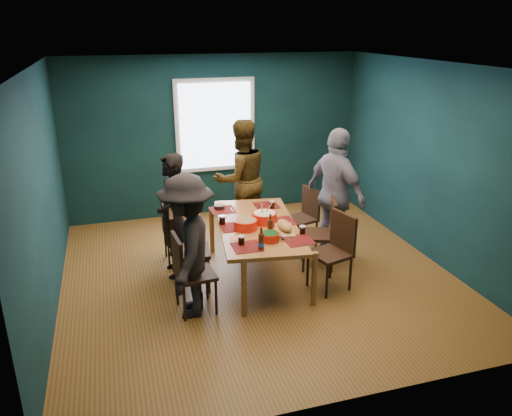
% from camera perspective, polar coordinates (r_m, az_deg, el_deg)
% --- Properties ---
extents(room, '(5.01, 5.01, 2.71)m').
position_cam_1_polar(room, '(6.45, -0.52, 4.31)').
color(room, '#925C2A').
rests_on(room, ground).
extents(dining_table, '(1.23, 2.05, 0.74)m').
position_cam_1_polar(dining_table, '(6.42, 0.19, -2.44)').
color(dining_table, '#A25D30').
rests_on(dining_table, floor).
extents(chair_left_far, '(0.39, 0.39, 0.86)m').
position_cam_1_polar(chair_left_far, '(6.98, -9.58, -2.29)').
color(chair_left_far, black).
rests_on(chair_left_far, floor).
extents(chair_left_mid, '(0.51, 0.51, 1.03)m').
position_cam_1_polar(chair_left_mid, '(6.22, -8.44, -4.14)').
color(chair_left_mid, black).
rests_on(chair_left_mid, floor).
extents(chair_left_near, '(0.47, 0.47, 0.95)m').
position_cam_1_polar(chair_left_near, '(5.73, -7.87, -6.84)').
color(chair_left_near, black).
rests_on(chair_left_near, floor).
extents(chair_right_far, '(0.49, 0.49, 0.88)m').
position_cam_1_polar(chair_right_far, '(7.45, 5.68, -0.52)').
color(chair_right_far, black).
rests_on(chair_right_far, floor).
extents(chair_right_mid, '(0.56, 0.56, 0.97)m').
position_cam_1_polar(chair_right_mid, '(6.78, 7.88, -2.31)').
color(chair_right_mid, black).
rests_on(chair_right_mid, floor).
extents(chair_right_near, '(0.54, 0.54, 0.97)m').
position_cam_1_polar(chair_right_near, '(6.28, 9.13, -4.24)').
color(chair_right_near, black).
rests_on(chair_right_near, floor).
extents(person_far_left, '(0.41, 0.61, 1.65)m').
position_cam_1_polar(person_far_left, '(6.52, -9.50, -0.91)').
color(person_far_left, black).
rests_on(person_far_left, floor).
extents(person_back, '(1.00, 0.84, 1.83)m').
position_cam_1_polar(person_back, '(7.64, -1.72, 3.31)').
color(person_back, black).
rests_on(person_back, floor).
extents(person_right, '(0.76, 1.17, 1.85)m').
position_cam_1_polar(person_right, '(7.02, 9.13, 1.57)').
color(person_right, silver).
rests_on(person_right, floor).
extents(person_near_left, '(0.90, 1.21, 1.66)m').
position_cam_1_polar(person_near_left, '(5.59, -7.79, -4.41)').
color(person_near_left, black).
rests_on(person_near_left, floor).
extents(bowl_salad, '(0.30, 0.30, 0.12)m').
position_cam_1_polar(bowl_salad, '(6.23, -1.21, -1.85)').
color(bowl_salad, red).
rests_on(bowl_salad, dining_table).
extents(bowl_dumpling, '(0.32, 0.32, 0.30)m').
position_cam_1_polar(bowl_dumpling, '(6.43, 0.98, -1.04)').
color(bowl_dumpling, red).
rests_on(bowl_dumpling, dining_table).
extents(bowl_herbs, '(0.23, 0.23, 0.10)m').
position_cam_1_polar(bowl_herbs, '(5.90, 1.59, -3.26)').
color(bowl_herbs, red).
rests_on(bowl_herbs, dining_table).
extents(cutting_board, '(0.31, 0.56, 0.12)m').
position_cam_1_polar(cutting_board, '(6.19, 3.28, -2.13)').
color(cutting_board, tan).
rests_on(cutting_board, dining_table).
extents(small_bowl, '(0.15, 0.15, 0.06)m').
position_cam_1_polar(small_bowl, '(6.92, -4.21, 0.14)').
color(small_bowl, black).
rests_on(small_bowl, dining_table).
extents(beer_bottle_a, '(0.07, 0.07, 0.27)m').
position_cam_1_polar(beer_bottle_a, '(5.65, 0.60, -3.88)').
color(beer_bottle_a, '#481E0C').
rests_on(beer_bottle_a, dining_table).
extents(beer_bottle_b, '(0.07, 0.07, 0.27)m').
position_cam_1_polar(beer_bottle_b, '(6.04, 1.64, -2.17)').
color(beer_bottle_b, '#481E0C').
rests_on(beer_bottle_b, dining_table).
extents(cola_glass_a, '(0.08, 0.08, 0.11)m').
position_cam_1_polar(cola_glass_a, '(5.79, -1.70, -3.66)').
color(cola_glass_a, black).
rests_on(cola_glass_a, dining_table).
extents(cola_glass_b, '(0.07, 0.07, 0.10)m').
position_cam_1_polar(cola_glass_b, '(6.11, 5.33, -2.46)').
color(cola_glass_b, black).
rests_on(cola_glass_b, dining_table).
extents(cola_glass_c, '(0.08, 0.08, 0.11)m').
position_cam_1_polar(cola_glass_c, '(6.93, 1.84, 0.44)').
color(cola_glass_c, black).
rests_on(cola_glass_c, dining_table).
extents(cola_glass_d, '(0.08, 0.08, 0.12)m').
position_cam_1_polar(cola_glass_d, '(6.38, -3.88, -1.34)').
color(cola_glass_d, black).
rests_on(cola_glass_d, dining_table).
extents(napkin_a, '(0.17, 0.17, 0.00)m').
position_cam_1_polar(napkin_a, '(6.57, 2.86, -1.26)').
color(napkin_a, '#FA7469').
rests_on(napkin_a, dining_table).
extents(napkin_b, '(0.14, 0.14, 0.00)m').
position_cam_1_polar(napkin_b, '(5.99, -2.39, -3.46)').
color(napkin_b, '#FA7469').
rests_on(napkin_b, dining_table).
extents(napkin_c, '(0.13, 0.13, 0.00)m').
position_cam_1_polar(napkin_c, '(5.87, 5.62, -4.04)').
color(napkin_c, '#FA7469').
rests_on(napkin_c, dining_table).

